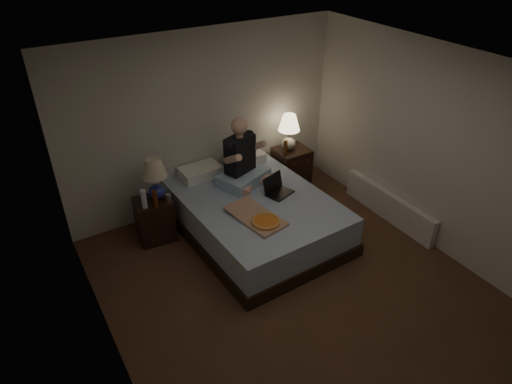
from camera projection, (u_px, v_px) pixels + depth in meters
floor at (297, 290)px, 5.23m from camera, size 4.00×4.50×0.00m
ceiling at (310, 76)px, 3.91m from camera, size 4.00×4.50×0.00m
wall_back at (205, 122)px, 6.20m from camera, size 4.00×0.00×2.50m
wall_front at (509, 361)px, 2.93m from camera, size 4.00×0.00×2.50m
wall_left at (102, 268)px, 3.69m from camera, size 0.00×4.50×2.50m
wall_right at (438, 152)px, 5.45m from camera, size 0.00×4.50×2.50m
bed at (256, 216)px, 6.01m from camera, size 1.75×2.28×0.55m
nightstand_left at (155, 219)px, 5.92m from camera, size 0.48×0.44×0.59m
nightstand_right at (291, 168)px, 7.03m from camera, size 0.50×0.45×0.64m
lamp_left at (155, 179)px, 5.66m from camera, size 0.34×0.34×0.56m
lamp_right at (289, 132)px, 6.70m from camera, size 0.33×0.33×0.56m
water_bottle at (144, 199)px, 5.56m from camera, size 0.07×0.07×0.25m
soda_can at (168, 198)px, 5.72m from camera, size 0.07×0.07×0.10m
beer_bottle_left at (155, 199)px, 5.57m from camera, size 0.06×0.06×0.23m
beer_bottle_right at (285, 147)px, 6.67m from camera, size 0.06×0.06×0.23m
person at (243, 152)px, 5.95m from camera, size 0.80×0.71×0.93m
laptop at (280, 186)px, 5.89m from camera, size 0.41×0.37×0.24m
pizza_box at (266, 222)px, 5.35m from camera, size 0.53×0.82×0.08m
radiator at (388, 206)px, 6.35m from camera, size 0.10×1.60×0.40m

